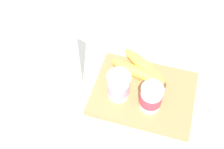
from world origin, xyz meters
TOP-DOWN VIEW (x-y plane):
  - ground_plane at (0.00, 0.00)m, footprint 2.40×2.40m
  - cutting_board at (0.00, 0.00)m, footprint 0.31×0.24m
  - cereal_box at (0.29, 0.02)m, footprint 0.19×0.12m
  - yogurt_cup_front at (-0.03, 0.04)m, footprint 0.06×0.06m
  - yogurt_cup_back at (0.07, 0.03)m, footprint 0.07×0.07m
  - banana_bunch at (0.03, -0.07)m, footprint 0.20×0.14m
  - spoon at (-0.23, -0.02)m, footprint 0.07×0.13m

SIDE VIEW (x-z plane):
  - ground_plane at x=0.00m, z-range 0.00..0.00m
  - spoon at x=-0.23m, z-range 0.00..0.01m
  - cutting_board at x=0.00m, z-range 0.00..0.02m
  - banana_bunch at x=0.03m, z-range 0.02..0.05m
  - yogurt_cup_front at x=-0.03m, z-range 0.02..0.11m
  - yogurt_cup_back at x=0.07m, z-range 0.02..0.11m
  - cereal_box at x=0.29m, z-range 0.00..0.27m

